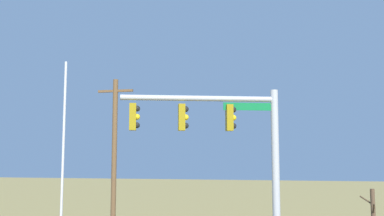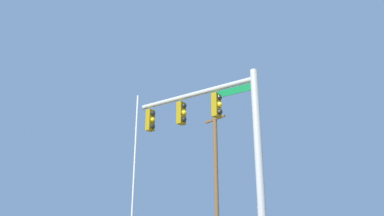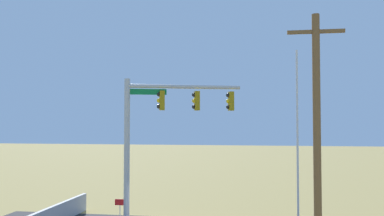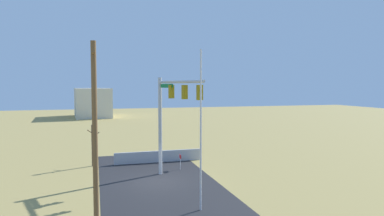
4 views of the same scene
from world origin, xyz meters
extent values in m
plane|color=#9E894C|center=(0.00, 0.00, 0.00)|extent=(160.00, 160.00, 0.00)
cube|color=#232326|center=(-4.00, 0.00, 0.01)|extent=(28.00, 8.00, 0.01)
cube|color=#B7B5AD|center=(3.05, -0.55, 0.00)|extent=(6.00, 6.00, 0.01)
cube|color=#A8A8AD|center=(6.11, -1.10, 0.51)|extent=(0.20, 7.67, 1.01)
cylinder|color=#B2B5BA|center=(2.05, -0.55, 3.70)|extent=(0.28, 0.28, 7.40)
cylinder|color=#B2B5BA|center=(-0.64, -1.44, 7.05)|extent=(5.43, 1.95, 0.20)
cube|color=#0F7238|center=(1.08, -0.87, 6.77)|extent=(1.72, 0.59, 0.28)
cube|color=#937A0F|center=(0.44, -1.08, 6.35)|extent=(0.34, 0.42, 0.96)
sphere|color=black|center=(0.58, -1.04, 6.65)|extent=(0.22, 0.22, 0.22)
sphere|color=yellow|center=(0.58, -1.04, 6.35)|extent=(0.22, 0.22, 0.22)
sphere|color=black|center=(0.58, -1.04, 6.05)|extent=(0.22, 0.22, 0.22)
cube|color=#937A0F|center=(-1.23, -1.63, 6.35)|extent=(0.34, 0.42, 0.96)
sphere|color=black|center=(-1.08, -1.58, 6.65)|extent=(0.22, 0.22, 0.22)
sphere|color=yellow|center=(-1.08, -1.58, 6.35)|extent=(0.22, 0.22, 0.22)
sphere|color=black|center=(-1.08, -1.58, 6.05)|extent=(0.22, 0.22, 0.22)
cube|color=#937A0F|center=(-2.89, -2.18, 6.35)|extent=(0.34, 0.42, 0.96)
sphere|color=black|center=(-2.75, -2.13, 6.65)|extent=(0.22, 0.22, 0.22)
sphere|color=yellow|center=(-2.75, -2.13, 6.35)|extent=(0.22, 0.22, 0.22)
sphere|color=black|center=(-2.75, -2.13, 6.05)|extent=(0.22, 0.22, 0.22)
cylinder|color=silver|center=(-6.06, -1.26, 4.35)|extent=(0.10, 0.10, 8.70)
cylinder|color=brown|center=(-6.17, 4.21, 4.47)|extent=(0.26, 0.26, 8.94)
cube|color=brown|center=(-6.17, 4.21, 8.34)|extent=(1.90, 0.12, 0.12)
cylinder|color=brown|center=(6.20, 4.45, 1.75)|extent=(0.20, 0.20, 3.50)
cylinder|color=brown|center=(6.56, 4.45, 2.18)|extent=(0.78, 0.07, 0.57)
cylinder|color=brown|center=(5.96, 4.65, 2.96)|extent=(0.54, 0.47, 0.39)
cylinder|color=brown|center=(6.17, 4.17, 2.63)|extent=(0.12, 0.61, 0.55)
cylinder|color=silver|center=(3.00, -2.36, 0.45)|extent=(0.04, 0.04, 0.90)
cube|color=red|center=(3.00, -2.36, 1.06)|extent=(0.56, 0.02, 0.32)
cube|color=beige|center=(54.18, 4.84, 3.14)|extent=(12.40, 8.22, 6.28)
camera|label=1|loc=(2.48, -17.01, 4.92)|focal=41.19mm
camera|label=2|loc=(11.06, -9.82, 1.62)|focal=34.62mm
camera|label=3|loc=(-4.16, 18.35, 5.21)|focal=37.91mm
camera|label=4|loc=(-23.29, 4.14, 6.76)|focal=31.69mm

